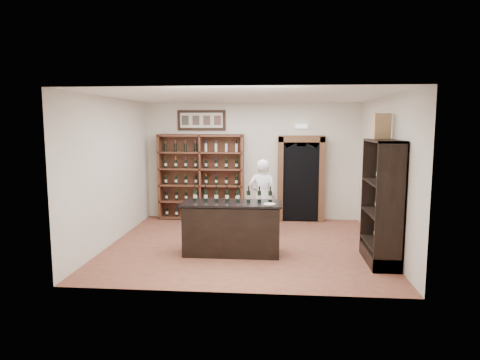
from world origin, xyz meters
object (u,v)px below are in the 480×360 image
at_px(counter_bottle_0, 195,195).
at_px(shopkeeper, 262,197).
at_px(tasting_counter, 232,228).
at_px(wine_crate, 381,126).
at_px(wine_shelf, 201,177).
at_px(side_cabinet, 383,221).

relative_size(counter_bottle_0, shopkeeper, 0.18).
bearing_deg(shopkeeper, counter_bottle_0, 50.78).
relative_size(tasting_counter, counter_bottle_0, 6.27).
bearing_deg(wine_crate, wine_shelf, 127.63).
bearing_deg(wine_shelf, shopkeeper, -41.11).
relative_size(wine_shelf, shopkeeper, 1.30).
xyz_separation_m(shopkeeper, wine_crate, (2.19, -1.42, 1.58)).
relative_size(wine_shelf, wine_crate, 4.77).
distance_m(wine_shelf, wine_crate, 4.94).
xyz_separation_m(wine_shelf, shopkeeper, (1.62, -1.42, -0.25)).
distance_m(counter_bottle_0, wine_crate, 3.68).
xyz_separation_m(counter_bottle_0, shopkeeper, (1.24, 1.43, -0.26)).
height_order(shopkeeper, wine_crate, wine_crate).
height_order(tasting_counter, counter_bottle_0, counter_bottle_0).
bearing_deg(counter_bottle_0, shopkeeper, 48.90).
bearing_deg(wine_crate, tasting_counter, 166.31).
height_order(tasting_counter, shopkeeper, shopkeeper).
distance_m(wine_shelf, side_cabinet, 5.02).
height_order(wine_shelf, shopkeeper, wine_shelf).
xyz_separation_m(tasting_counter, wine_crate, (2.72, 0.10, 1.94)).
distance_m(counter_bottle_0, shopkeeper, 1.91).
relative_size(tasting_counter, shopkeeper, 1.11).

